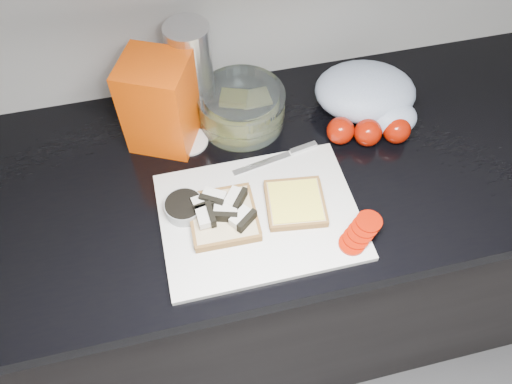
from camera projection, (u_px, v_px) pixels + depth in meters
base_cabinet at (280, 261)px, 1.49m from camera, size 3.50×0.60×0.86m
countertop at (288, 167)px, 1.13m from camera, size 3.50×0.64×0.04m
cutting_board at (259, 216)px, 1.02m from camera, size 0.40×0.30×0.01m
bread_left at (223, 214)px, 1.00m from camera, size 0.14×0.14×0.04m
bread_right at (295, 203)px, 1.02m from camera, size 0.14×0.14×0.02m
tomato_slices at (360, 232)px, 0.98m from camera, size 0.11×0.09×0.02m
knife at (286, 154)px, 1.10m from camera, size 0.20×0.05×0.01m
seed_tub at (184, 208)px, 1.01m from camera, size 0.08×0.08×0.04m
tub_lid at (189, 141)px, 1.14m from camera, size 0.09×0.09×0.01m
glass_bowl at (241, 108)px, 1.15m from camera, size 0.20×0.20×0.08m
bread_bag at (160, 103)px, 1.07m from camera, size 0.18×0.17×0.21m
steel_canister at (192, 71)px, 1.11m from camera, size 0.10×0.10×0.23m
grocery_bag at (369, 95)px, 1.16m from camera, size 0.28×0.26×0.10m
whole_tomatoes at (368, 131)px, 1.12m from camera, size 0.19×0.09×0.06m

